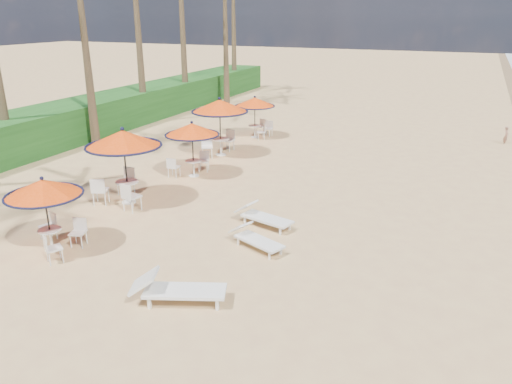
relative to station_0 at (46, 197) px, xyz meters
The scene contains 11 objects.
ground 5.09m from the station_0, ahead, with size 160.00×160.00×0.00m, color tan.
scrub_hedge 14.26m from the station_0, 127.45° to the left, with size 3.00×40.00×1.80m, color #194716.
station_0 is the anchor object (origin of this frame).
station_1 3.80m from the station_0, 95.84° to the left, with size 2.53×2.53×2.64m.
station_2 7.26m from the station_0, 88.55° to the left, with size 2.14×2.14×2.23m.
station_3 10.45m from the station_0, 91.36° to the left, with size 2.54×2.54×2.65m.
station_4 14.24m from the station_0, 90.49° to the left, with size 2.07×2.12×2.16m.
lounger_near 4.76m from the station_0, 11.64° to the right, with size 2.23×1.40×0.76m.
lounger_mid 5.68m from the station_0, 25.04° to the left, with size 1.82×1.17×0.63m.
lounger_far 6.12m from the station_0, 39.81° to the left, with size 1.98×1.05×0.68m.
person 21.42m from the station_0, 56.68° to the left, with size 0.33×0.22×0.92m, color #93604A.
Camera 1 is at (5.22, -9.42, 6.18)m, focal length 35.00 mm.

